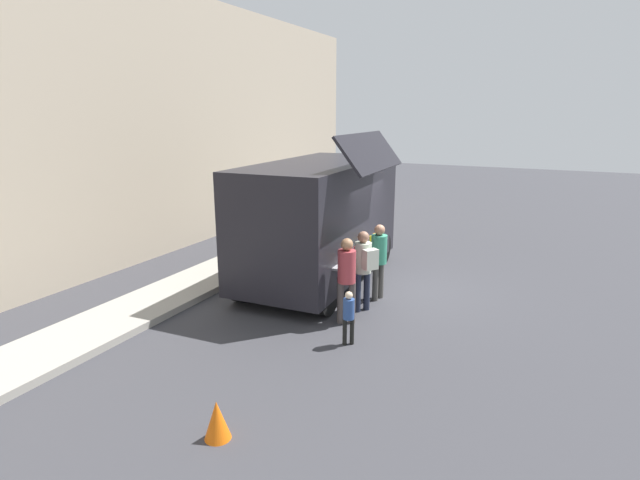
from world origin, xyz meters
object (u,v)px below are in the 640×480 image
(customer_front_ordering, at_px, (379,255))
(trash_bin, at_px, (304,225))
(customer_mid_with_backpack, at_px, (364,263))
(customer_rear_waiting, at_px, (347,273))
(food_truck_main, at_px, (320,218))
(child_near_queue, at_px, (349,313))
(traffic_cone_orange, at_px, (217,420))

(customer_front_ordering, bearing_deg, trash_bin, -32.94)
(customer_mid_with_backpack, xyz_separation_m, customer_rear_waiting, (-0.73, 0.10, -0.02))
(customer_mid_with_backpack, distance_m, customer_rear_waiting, 0.74)
(food_truck_main, height_order, trash_bin, food_truck_main)
(food_truck_main, relative_size, customer_mid_with_backpack, 3.12)
(food_truck_main, bearing_deg, child_near_queue, -148.31)
(customer_mid_with_backpack, bearing_deg, customer_front_ordering, -57.88)
(food_truck_main, bearing_deg, traffic_cone_orange, -168.34)
(customer_front_ordering, relative_size, customer_mid_with_backpack, 0.99)
(trash_bin, distance_m, customer_rear_waiting, 7.04)
(food_truck_main, bearing_deg, customer_front_ordering, -111.62)
(child_near_queue, bearing_deg, customer_mid_with_backpack, -22.69)
(traffic_cone_orange, xyz_separation_m, child_near_queue, (3.33, -0.51, 0.35))
(trash_bin, height_order, customer_rear_waiting, customer_rear_waiting)
(trash_bin, distance_m, child_near_queue, 7.99)
(traffic_cone_orange, bearing_deg, customer_mid_with_backpack, -2.10)
(food_truck_main, distance_m, child_near_queue, 3.86)
(food_truck_main, height_order, customer_mid_with_backpack, food_truck_main)
(traffic_cone_orange, bearing_deg, customer_front_ordering, -2.27)
(food_truck_main, distance_m, trash_bin, 4.42)
(traffic_cone_orange, bearing_deg, child_near_queue, -8.63)
(traffic_cone_orange, relative_size, customer_mid_with_backpack, 0.31)
(food_truck_main, xyz_separation_m, customer_rear_waiting, (-2.21, -1.65, -0.57))
(customer_front_ordering, bearing_deg, customer_mid_with_backpack, 99.58)
(customer_rear_waiting, bearing_deg, customer_mid_with_backpack, -32.32)
(food_truck_main, bearing_deg, trash_bin, 30.96)
(customer_mid_with_backpack, bearing_deg, trash_bin, -15.85)
(customer_rear_waiting, distance_m, child_near_queue, 1.09)
(food_truck_main, height_order, traffic_cone_orange, food_truck_main)
(traffic_cone_orange, relative_size, customer_front_ordering, 0.31)
(customer_rear_waiting, bearing_deg, customer_front_ordering, -30.11)
(customer_front_ordering, height_order, customer_rear_waiting, customer_rear_waiting)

